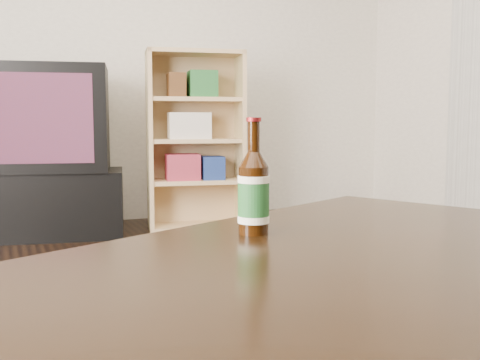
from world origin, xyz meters
name	(u,v)px	position (x,y,z in m)	size (l,w,h in m)	color
wall_back	(89,35)	(0.00, 3.01, 1.35)	(5.00, 0.02, 2.70)	beige
tv_stand	(39,204)	(-0.40, 2.62, 0.21)	(1.05, 0.53, 0.42)	black
tv	(36,119)	(-0.40, 2.62, 0.75)	(0.98, 0.73, 0.66)	black
bookshelf	(194,137)	(0.61, 2.50, 0.63)	(0.69, 0.42, 1.21)	tan
coffee_table	(343,291)	(-0.10, -0.36, 0.44)	(1.55, 1.28, 0.50)	black
beer_bottle	(254,193)	(-0.17, -0.14, 0.59)	(0.08, 0.08, 0.24)	black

